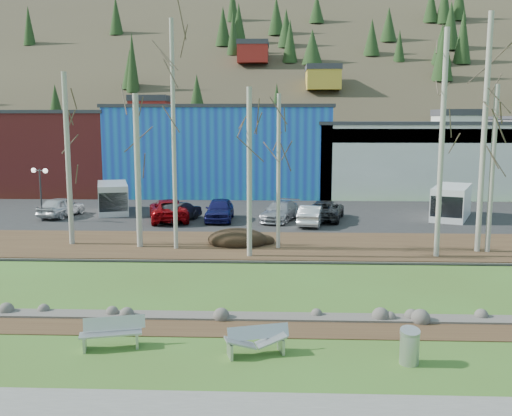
{
  "coord_description": "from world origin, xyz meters",
  "views": [
    {
      "loc": [
        -0.59,
        -16.11,
        6.88
      ],
      "look_at": [
        -1.73,
        12.37,
        2.5
      ],
      "focal_mm": 40.0,
      "sensor_mm": 36.0,
      "label": 1
    }
  ],
  "objects_px": {
    "car_2": "(169,210)",
    "car_5": "(311,215)",
    "car_3": "(280,211)",
    "car_4": "(220,210)",
    "bench_damaged": "(257,340)",
    "street_lamp": "(40,180)",
    "litter_bin": "(409,348)",
    "car_0": "(61,207)",
    "van_grey": "(113,198)",
    "van_white": "(451,202)",
    "seagull": "(234,332)",
    "bench_intact": "(112,333)",
    "car_1": "(179,212)",
    "car_6": "(325,210)"
  },
  "relations": [
    {
      "from": "van_white",
      "to": "van_grey",
      "type": "xyz_separation_m",
      "value": [
        -24.19,
        1.61,
        -0.04
      ]
    },
    {
      "from": "car_1",
      "to": "van_grey",
      "type": "height_order",
      "value": "van_grey"
    },
    {
      "from": "litter_bin",
      "to": "seagull",
      "type": "height_order",
      "value": "litter_bin"
    },
    {
      "from": "car_3",
      "to": "car_5",
      "type": "xyz_separation_m",
      "value": [
        2.03,
        -1.49,
        0.0
      ]
    },
    {
      "from": "bench_damaged",
      "to": "car_1",
      "type": "bearing_deg",
      "value": 89.29
    },
    {
      "from": "car_1",
      "to": "car_6",
      "type": "height_order",
      "value": "same"
    },
    {
      "from": "car_0",
      "to": "car_5",
      "type": "distance_m",
      "value": 17.69
    },
    {
      "from": "bench_damaged",
      "to": "car_5",
      "type": "height_order",
      "value": "car_5"
    },
    {
      "from": "car_3",
      "to": "car_5",
      "type": "bearing_deg",
      "value": -19.19
    },
    {
      "from": "car_0",
      "to": "van_grey",
      "type": "bearing_deg",
      "value": -136.58
    },
    {
      "from": "van_grey",
      "to": "street_lamp",
      "type": "bearing_deg",
      "value": -151.72
    },
    {
      "from": "bench_intact",
      "to": "litter_bin",
      "type": "height_order",
      "value": "litter_bin"
    },
    {
      "from": "van_white",
      "to": "car_3",
      "type": "bearing_deg",
      "value": -149.91
    },
    {
      "from": "street_lamp",
      "to": "car_4",
      "type": "xyz_separation_m",
      "value": [
        11.97,
        0.75,
        -2.08
      ]
    },
    {
      "from": "car_3",
      "to": "van_white",
      "type": "distance_m",
      "value": 11.93
    },
    {
      "from": "bench_intact",
      "to": "car_2",
      "type": "bearing_deg",
      "value": 81.79
    },
    {
      "from": "seagull",
      "to": "car_1",
      "type": "xyz_separation_m",
      "value": [
        -5.34,
        20.26,
        0.65
      ]
    },
    {
      "from": "seagull",
      "to": "car_4",
      "type": "relative_size",
      "value": 0.09
    },
    {
      "from": "car_2",
      "to": "van_grey",
      "type": "relative_size",
      "value": 0.99
    },
    {
      "from": "car_4",
      "to": "car_3",
      "type": "bearing_deg",
      "value": 0.84
    },
    {
      "from": "car_0",
      "to": "bench_damaged",
      "type": "bearing_deg",
      "value": 134.05
    },
    {
      "from": "seagull",
      "to": "van_grey",
      "type": "bearing_deg",
      "value": 97.15
    },
    {
      "from": "bench_intact",
      "to": "car_4",
      "type": "xyz_separation_m",
      "value": [
        1.07,
        21.66,
        0.43
      ]
    },
    {
      "from": "car_2",
      "to": "van_white",
      "type": "xyz_separation_m",
      "value": [
        19.44,
        1.58,
        0.39
      ]
    },
    {
      "from": "bench_intact",
      "to": "car_1",
      "type": "height_order",
      "value": "car_1"
    },
    {
      "from": "litter_bin",
      "to": "van_grey",
      "type": "distance_m",
      "value": 30.19
    },
    {
      "from": "seagull",
      "to": "litter_bin",
      "type": "bearing_deg",
      "value": -36.65
    },
    {
      "from": "car_2",
      "to": "car_4",
      "type": "xyz_separation_m",
      "value": [
        3.48,
        0.1,
        0.02
      ]
    },
    {
      "from": "car_4",
      "to": "car_5",
      "type": "bearing_deg",
      "value": -13.45
    },
    {
      "from": "car_1",
      "to": "van_grey",
      "type": "distance_m",
      "value": 6.55
    },
    {
      "from": "bench_intact",
      "to": "car_0",
      "type": "distance_m",
      "value": 25.02
    },
    {
      "from": "bench_damaged",
      "to": "van_white",
      "type": "distance_m",
      "value": 26.65
    },
    {
      "from": "seagull",
      "to": "car_5",
      "type": "distance_m",
      "value": 19.65
    },
    {
      "from": "van_white",
      "to": "car_4",
      "type": "bearing_deg",
      "value": -151.17
    },
    {
      "from": "street_lamp",
      "to": "car_0",
      "type": "xyz_separation_m",
      "value": [
        0.6,
        1.88,
        -2.12
      ]
    },
    {
      "from": "car_5",
      "to": "van_white",
      "type": "xyz_separation_m",
      "value": [
        9.82,
        2.86,
        0.48
      ]
    },
    {
      "from": "street_lamp",
      "to": "car_5",
      "type": "xyz_separation_m",
      "value": [
        18.11,
        -0.63,
        -2.18
      ]
    },
    {
      "from": "car_3",
      "to": "car_4",
      "type": "xyz_separation_m",
      "value": [
        -4.11,
        -0.12,
        0.1
      ]
    },
    {
      "from": "litter_bin",
      "to": "car_5",
      "type": "distance_m",
      "value": 21.19
    },
    {
      "from": "car_2",
      "to": "car_5",
      "type": "relative_size",
      "value": 1.34
    },
    {
      "from": "car_1",
      "to": "van_grey",
      "type": "xyz_separation_m",
      "value": [
        -5.5,
        3.53,
        0.41
      ]
    },
    {
      "from": "car_0",
      "to": "van_white",
      "type": "distance_m",
      "value": 27.34
    },
    {
      "from": "car_0",
      "to": "car_1",
      "type": "relative_size",
      "value": 1.03
    },
    {
      "from": "car_2",
      "to": "car_0",
      "type": "bearing_deg",
      "value": -22.87
    },
    {
      "from": "street_lamp",
      "to": "van_white",
      "type": "bearing_deg",
      "value": 27.97
    },
    {
      "from": "street_lamp",
      "to": "car_3",
      "type": "relative_size",
      "value": 0.8
    },
    {
      "from": "car_0",
      "to": "car_3",
      "type": "xyz_separation_m",
      "value": [
        15.49,
        -1.01,
        -0.06
      ]
    },
    {
      "from": "bench_damaged",
      "to": "van_white",
      "type": "xyz_separation_m",
      "value": [
        12.58,
        23.47,
        0.85
      ]
    },
    {
      "from": "car_0",
      "to": "car_2",
      "type": "xyz_separation_m",
      "value": [
        7.9,
        -1.23,
        0.02
      ]
    },
    {
      "from": "car_3",
      "to": "car_1",
      "type": "bearing_deg",
      "value": -158.13
    }
  ]
}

